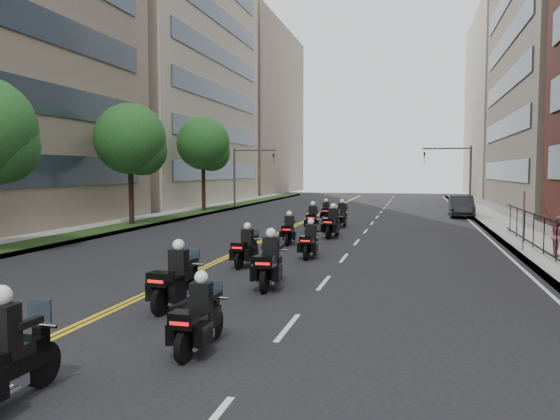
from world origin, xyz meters
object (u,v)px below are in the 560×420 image
(motorcycle_7, at_px, (332,224))
(motorcycle_3, at_px, (270,264))
(motorcycle_4, at_px, (246,249))
(motorcycle_9, at_px, (341,216))
(motorcycle_8, at_px, (313,220))
(pedestrian_b, at_px, (560,236))
(motorcycle_2, at_px, (176,281))
(motorcycle_5, at_px, (310,242))
(motorcycle_10, at_px, (326,212))
(motorcycle_6, at_px, (289,231))
(parked_sedan, at_px, (461,206))
(motorcycle_1, at_px, (199,320))

(motorcycle_7, bearing_deg, motorcycle_3, -84.01)
(motorcycle_4, xyz_separation_m, motorcycle_9, (1.61, 14.62, 0.06))
(motorcycle_7, height_order, motorcycle_8, motorcycle_7)
(motorcycle_4, bearing_deg, pedestrian_b, 23.97)
(motorcycle_2, bearing_deg, motorcycle_5, 83.53)
(motorcycle_4, relative_size, motorcycle_10, 1.02)
(motorcycle_4, bearing_deg, motorcycle_6, 92.29)
(motorcycle_6, relative_size, parked_sedan, 0.44)
(motorcycle_5, bearing_deg, motorcycle_9, 93.21)
(motorcycle_10, bearing_deg, motorcycle_5, -88.75)
(motorcycle_1, bearing_deg, pedestrian_b, 56.06)
(motorcycle_5, height_order, motorcycle_9, motorcycle_9)
(motorcycle_8, distance_m, pedestrian_b, 13.58)
(motorcycle_9, height_order, pedestrian_b, pedestrian_b)
(motorcycle_2, height_order, motorcycle_7, motorcycle_7)
(motorcycle_7, bearing_deg, motorcycle_10, 107.30)
(motorcycle_5, relative_size, motorcycle_7, 0.88)
(motorcycle_8, xyz_separation_m, motorcycle_9, (1.30, 2.78, 0.00))
(motorcycle_5, bearing_deg, motorcycle_8, 101.54)
(parked_sedan, bearing_deg, motorcycle_7, -115.91)
(parked_sedan, bearing_deg, motorcycle_9, -127.86)
(motorcycle_7, distance_m, motorcycle_10, 9.23)
(motorcycle_10, bearing_deg, motorcycle_8, -93.23)
(motorcycle_6, height_order, motorcycle_10, motorcycle_6)
(motorcycle_10, bearing_deg, motorcycle_4, -95.65)
(motorcycle_5, relative_size, motorcycle_9, 0.90)
(motorcycle_10, distance_m, parked_sedan, 11.27)
(motorcycle_4, relative_size, motorcycle_9, 0.91)
(motorcycle_5, xyz_separation_m, motorcycle_8, (-1.62, 9.35, 0.06))
(motorcycle_6, distance_m, parked_sedan, 20.47)
(motorcycle_1, xyz_separation_m, motorcycle_6, (-1.76, 15.51, 0.01))
(motorcycle_7, bearing_deg, motorcycle_8, 126.73)
(motorcycle_1, xyz_separation_m, motorcycle_9, (-0.34, 23.90, 0.07))
(motorcycle_7, relative_size, parked_sedan, 0.50)
(motorcycle_6, height_order, motorcycle_9, motorcycle_9)
(motorcycle_3, height_order, motorcycle_7, motorcycle_7)
(motorcycle_2, distance_m, motorcycle_7, 15.65)
(motorcycle_2, relative_size, motorcycle_5, 1.11)
(motorcycle_7, xyz_separation_m, pedestrian_b, (9.68, -5.06, 0.24))
(motorcycle_2, relative_size, motorcycle_4, 1.10)
(motorcycle_10, relative_size, pedestrian_b, 1.32)
(motorcycle_1, distance_m, pedestrian_b, 16.52)
(motorcycle_5, relative_size, motorcycle_8, 0.91)
(motorcycle_7, distance_m, motorcycle_8, 3.01)
(motorcycle_6, bearing_deg, motorcycle_3, -86.22)
(motorcycle_3, height_order, motorcycle_6, motorcycle_3)
(motorcycle_1, bearing_deg, motorcycle_4, 103.32)
(motorcycle_3, bearing_deg, motorcycle_4, 115.28)
(motorcycle_7, bearing_deg, motorcycle_1, -83.53)
(motorcycle_10, bearing_deg, pedestrian_b, -56.41)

